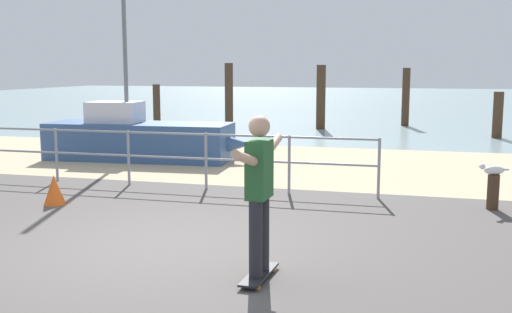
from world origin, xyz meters
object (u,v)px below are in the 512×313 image
traffic_cone (54,190)px  skateboard (259,275)px  skateboarder (259,185)px  seagull (493,170)px  sailboat (146,139)px  bollard_short (493,193)px

traffic_cone → skateboard: bearing=-31.6°
skateboarder → traffic_cone: 4.87m
skateboard → seagull: 4.85m
skateboard → skateboarder: (-0.00, 0.00, 0.95)m
sailboat → traffic_cone: (0.68, -4.84, -0.28)m
skateboarder → skateboard: bearing=-14.0°
skateboard → traffic_cone: traffic_cone is taller
skateboard → bollard_short: size_ratio=1.42×
seagull → skateboarder: bearing=-123.8°
sailboat → seagull: sailboat is taller
sailboat → seagull: (7.46, -3.36, 0.12)m
sailboat → bollard_short: size_ratio=10.13×
skateboard → traffic_cone: size_ratio=1.62×
skateboard → skateboarder: size_ratio=0.49×
skateboarder → seagull: skateboarder is taller
traffic_cone → sailboat: bearing=98.0°
sailboat → traffic_cone: size_ratio=11.56×
sailboat → skateboarder: 8.79m
sailboat → traffic_cone: bearing=-82.0°
skateboard → skateboarder: 0.95m
skateboarder → traffic_cone: bearing=148.4°
skateboarder → bollard_short: size_ratio=2.89×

